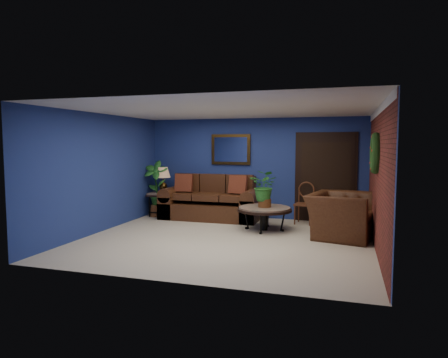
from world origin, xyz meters
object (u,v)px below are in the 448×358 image
(sofa, at_px, (212,204))
(side_chair, at_px, (305,200))
(end_table, at_px, (163,198))
(armchair, at_px, (342,215))
(coffee_table, at_px, (265,210))
(table_lamp, at_px, (163,177))

(sofa, height_order, side_chair, sofa)
(sofa, height_order, end_table, sofa)
(side_chair, height_order, armchair, side_chair)
(coffee_table, distance_m, end_table, 3.01)
(sofa, distance_m, end_table, 1.32)
(coffee_table, relative_size, end_table, 1.75)
(sofa, relative_size, coffee_table, 2.07)
(side_chair, bearing_deg, coffee_table, -118.28)
(coffee_table, bearing_deg, side_chair, 53.39)
(table_lamp, xyz_separation_m, armchair, (4.45, -1.14, -0.58))
(end_table, bearing_deg, sofa, 1.81)
(armchair, bearing_deg, side_chair, 47.23)
(end_table, bearing_deg, coffee_table, -18.49)
(coffee_table, height_order, armchair, armchair)
(end_table, relative_size, side_chair, 0.69)
(sofa, xyz_separation_m, coffee_table, (1.54, -1.00, 0.09))
(table_lamp, bearing_deg, side_chair, 1.13)
(armchair, bearing_deg, sofa, 81.92)
(end_table, bearing_deg, armchair, -14.35)
(sofa, distance_m, coffee_table, 1.83)
(sofa, distance_m, table_lamp, 1.47)
(coffee_table, distance_m, table_lamp, 3.06)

